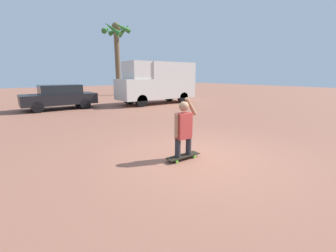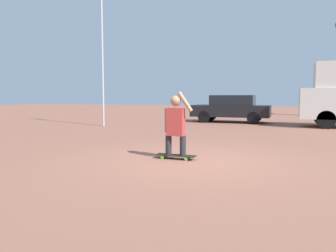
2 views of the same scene
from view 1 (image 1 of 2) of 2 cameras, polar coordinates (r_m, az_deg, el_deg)
ground_plane at (r=5.88m, az=7.99°, el=-7.69°), size 80.00×80.00×0.00m
skateboard at (r=5.63m, az=3.85°, el=-7.67°), size 0.93×0.26×0.09m
person_skateboarder at (r=5.41m, az=3.96°, el=-0.09°), size 0.67×0.24×1.45m
camper_van at (r=16.53m, az=-2.54°, el=11.26°), size 5.73×2.01×2.94m
parked_car_black at (r=15.25m, az=-25.84°, el=6.77°), size 4.14×1.80×1.47m
palm_tree_near_van at (r=24.42m, az=-12.88°, el=20.27°), size 2.92×2.94×7.11m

